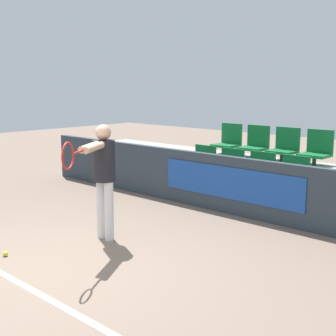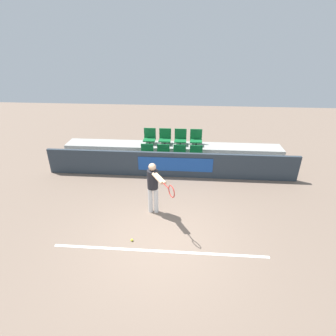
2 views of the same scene
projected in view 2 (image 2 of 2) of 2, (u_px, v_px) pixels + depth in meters
The scene contains 15 objects.
ground_plane at pixel (161, 240), 6.86m from camera, with size 30.00×30.00×0.00m, color #7A6656.
court_baseline at pixel (159, 251), 6.49m from camera, with size 5.36×0.08×0.01m.
barrier_wall at pixel (170, 165), 9.76m from camera, with size 9.32×0.14×0.98m.
bleacher_tier_front at pixel (171, 166), 10.35m from camera, with size 8.92×0.86×0.37m.
bleacher_tier_middle at pixel (172, 153), 11.03m from camera, with size 8.92×0.86×0.75m.
stadium_chair_0 at pixel (147, 153), 10.32m from camera, with size 0.49×0.43×0.62m.
stadium_chair_1 at pixel (163, 154), 10.28m from camera, with size 0.49×0.43×0.62m.
stadium_chair_2 at pixel (179, 154), 10.24m from camera, with size 0.49×0.43×0.62m.
stadium_chair_3 at pixel (196, 155), 10.19m from camera, with size 0.49×0.43×0.62m.
stadium_chair_4 at pixel (150, 137), 10.92m from camera, with size 0.49×0.43×0.62m.
stadium_chair_5 at pixel (165, 137), 10.88m from camera, with size 0.49×0.43×0.62m.
stadium_chair_6 at pixel (180, 138), 10.83m from camera, with size 0.49×0.43×0.62m.
stadium_chair_7 at pixel (196, 138), 10.79m from camera, with size 0.49×0.43×0.62m.
tennis_player at pixel (154, 184), 7.46m from camera, with size 0.85×1.31×1.63m.
tennis_ball at pixel (132, 240), 6.80m from camera, with size 0.07×0.07×0.07m.
Camera 2 is at (0.58, -5.25, 4.77)m, focal length 28.00 mm.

